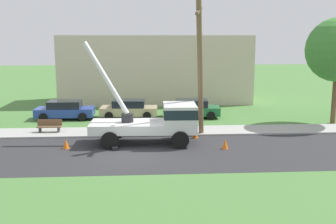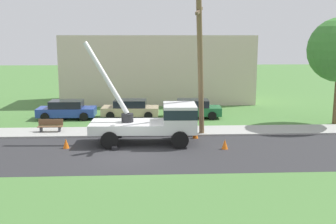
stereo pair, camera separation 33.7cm
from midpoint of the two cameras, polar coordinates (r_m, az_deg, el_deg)
ground_plane at (r=33.84m, az=-5.03°, el=-0.10°), size 120.00×120.00×0.00m
road_asphalt at (r=22.16m, az=-5.69°, el=-5.79°), size 80.00×7.24×0.01m
sidewalk_strip at (r=26.90m, az=-5.35°, el=-2.76°), size 80.00×2.61×0.10m
utility_truck at (r=23.77m, az=-1.87°, el=-1.14°), size 6.76×3.21×5.98m
leaning_utility_pole at (r=24.59m, az=4.15°, el=6.59°), size 1.04×2.84×8.83m
traffic_cone_ahead at (r=23.01m, az=7.66°, el=-4.51°), size 0.36×0.36×0.56m
traffic_cone_behind at (r=23.61m, az=-14.64°, el=-4.37°), size 0.36×0.36×0.56m
traffic_cone_curbside at (r=25.25m, az=3.48°, el=-3.08°), size 0.36×0.36×0.56m
parked_sedan_blue at (r=32.05m, az=-14.67°, el=0.29°), size 4.42×2.05×1.42m
parked_sedan_tan at (r=31.63m, az=-5.86°, el=0.45°), size 4.51×2.20×1.42m
parked_sedan_green at (r=31.65m, az=3.01°, el=0.49°), size 4.52×2.22×1.42m
park_bench at (r=27.59m, az=-16.76°, el=-1.96°), size 1.60×0.45×0.90m
lowrise_building_backdrop at (r=39.57m, az=-2.03°, el=6.14°), size 18.00×6.00×6.40m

